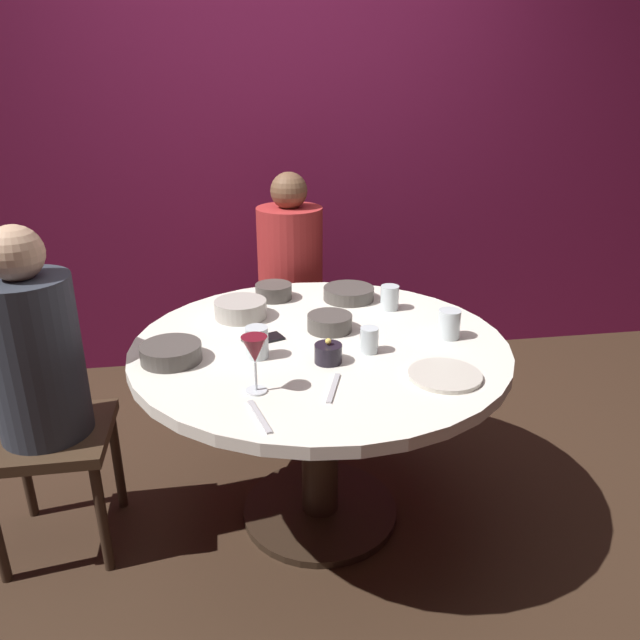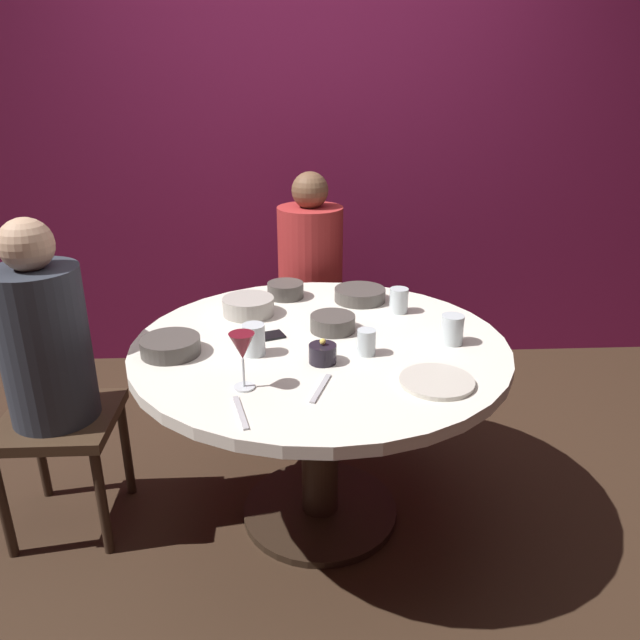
{
  "view_description": "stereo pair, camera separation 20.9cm",
  "coord_description": "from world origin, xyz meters",
  "views": [
    {
      "loc": [
        -0.31,
        -1.91,
        1.6
      ],
      "look_at": [
        0.0,
        0.0,
        0.82
      ],
      "focal_mm": 34.04,
      "sensor_mm": 36.0,
      "label": 1
    },
    {
      "loc": [
        -0.1,
        -1.94,
        1.6
      ],
      "look_at": [
        0.0,
        0.0,
        0.82
      ],
      "focal_mm": 34.04,
      "sensor_mm": 36.0,
      "label": 2
    }
  ],
  "objects": [
    {
      "name": "cell_phone",
      "position": [
        -0.2,
        0.04,
        0.75
      ],
      "size": [
        0.16,
        0.12,
        0.01
      ],
      "primitive_type": "cube",
      "rotation": [
        0.0,
        0.0,
        1.94
      ],
      "color": "black",
      "rests_on": "dining_table"
    },
    {
      "name": "bowl_rice_portion",
      "position": [
        -0.5,
        -0.08,
        0.77
      ],
      "size": [
        0.2,
        0.2,
        0.06
      ],
      "primitive_type": "cylinder",
      "color": "#4C4742",
      "rests_on": "dining_table"
    },
    {
      "name": "candle_holder",
      "position": [
        -0.0,
        -0.17,
        0.77
      ],
      "size": [
        0.09,
        0.09,
        0.08
      ],
      "color": "black",
      "rests_on": "dining_table"
    },
    {
      "name": "bowl_sauce_side",
      "position": [
        -0.26,
        0.27,
        0.77
      ],
      "size": [
        0.2,
        0.2,
        0.07
      ],
      "primitive_type": "cylinder",
      "color": "#B2ADA3",
      "rests_on": "dining_table"
    },
    {
      "name": "bowl_salad_center",
      "position": [
        0.05,
        0.09,
        0.77
      ],
      "size": [
        0.16,
        0.16,
        0.06
      ],
      "primitive_type": "cylinder",
      "color": "#4C4742",
      "rests_on": "dining_table"
    },
    {
      "name": "ground_plane",
      "position": [
        0.0,
        0.0,
        0.0
      ],
      "size": [
        8.0,
        8.0,
        0.0
      ],
      "primitive_type": "plane",
      "color": "#382619"
    },
    {
      "name": "fork_near_plate",
      "position": [
        -0.02,
        -0.35,
        0.74
      ],
      "size": [
        0.07,
        0.18,
        0.01
      ],
      "primitive_type": "cube",
      "rotation": [
        0.0,
        0.0,
        -0.33
      ],
      "color": "#B7B7BC",
      "rests_on": "dining_table"
    },
    {
      "name": "dining_table",
      "position": [
        0.0,
        0.0,
        0.58
      ],
      "size": [
        1.31,
        1.31,
        0.74
      ],
      "color": "silver",
      "rests_on": "ground"
    },
    {
      "name": "seated_diner_left",
      "position": [
        -0.94,
        0.0,
        0.73
      ],
      "size": [
        0.4,
        0.4,
        1.19
      ],
      "rotation": [
        0.0,
        0.0,
        6.28
      ],
      "color": "#3F2D1E",
      "rests_on": "ground"
    },
    {
      "name": "cup_near_candle",
      "position": [
        0.45,
        -0.04,
        0.79
      ],
      "size": [
        0.08,
        0.08,
        0.1
      ],
      "primitive_type": "cylinder",
      "color": "silver",
      "rests_on": "dining_table"
    },
    {
      "name": "cup_center_front",
      "position": [
        0.15,
        -0.11,
        0.78
      ],
      "size": [
        0.06,
        0.06,
        0.09
      ],
      "primitive_type": "cylinder",
      "color": "silver",
      "rests_on": "dining_table"
    },
    {
      "name": "back_wall",
      "position": [
        0.0,
        1.53,
        1.3
      ],
      "size": [
        6.0,
        0.1,
        2.6
      ],
      "primitive_type": "cube",
      "color": "maroon",
      "rests_on": "ground"
    },
    {
      "name": "bowl_small_white",
      "position": [
        0.19,
        0.4,
        0.77
      ],
      "size": [
        0.21,
        0.21,
        0.05
      ],
      "primitive_type": "cylinder",
      "color": "#4C4742",
      "rests_on": "dining_table"
    },
    {
      "name": "seated_diner_back",
      "position": [
        0.0,
        0.92,
        0.73
      ],
      "size": [
        0.4,
        0.4,
        1.19
      ],
      "rotation": [
        0.0,
        0.0,
        4.71
      ],
      "color": "#3F2D1E",
      "rests_on": "ground"
    },
    {
      "name": "dinner_plate",
      "position": [
        0.34,
        -0.33,
        0.75
      ],
      "size": [
        0.23,
        0.23,
        0.01
      ],
      "primitive_type": "cylinder",
      "color": "beige",
      "rests_on": "dining_table"
    },
    {
      "name": "knife_near_plate",
      "position": [
        -0.24,
        -0.48,
        0.74
      ],
      "size": [
        0.06,
        0.18,
        0.01
      ],
      "primitive_type": "cube",
      "rotation": [
        0.0,
        0.0,
        0.23
      ],
      "color": "#B7B7BC",
      "rests_on": "dining_table"
    },
    {
      "name": "cup_by_left_diner",
      "position": [
        0.32,
        0.27,
        0.79
      ],
      "size": [
        0.07,
        0.07,
        0.1
      ],
      "primitive_type": "cylinder",
      "color": "silver",
      "rests_on": "dining_table"
    },
    {
      "name": "wine_glass",
      "position": [
        -0.24,
        -0.33,
        0.87
      ],
      "size": [
        0.08,
        0.08,
        0.18
      ],
      "color": "silver",
      "rests_on": "dining_table"
    },
    {
      "name": "bowl_serving_large",
      "position": [
        -0.12,
        0.46,
        0.77
      ],
      "size": [
        0.15,
        0.15,
        0.06
      ],
      "primitive_type": "cylinder",
      "color": "#4C4742",
      "rests_on": "dining_table"
    },
    {
      "name": "cup_by_right_diner",
      "position": [
        -0.22,
        -0.09,
        0.79
      ],
      "size": [
        0.08,
        0.08,
        0.11
      ],
      "primitive_type": "cylinder",
      "color": "silver",
      "rests_on": "dining_table"
    }
  ]
}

